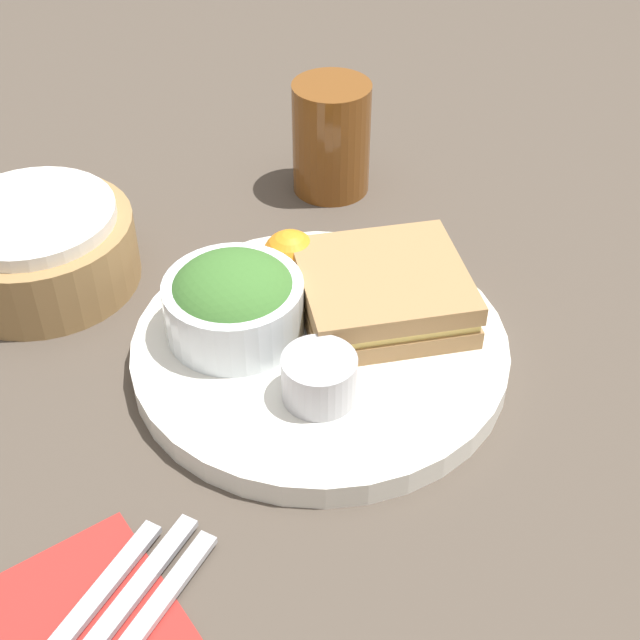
{
  "coord_description": "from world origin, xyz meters",
  "views": [
    {
      "loc": [
        -0.3,
        -0.42,
        0.48
      ],
      "look_at": [
        0.0,
        0.0,
        0.04
      ],
      "focal_mm": 50.0,
      "sensor_mm": 36.0,
      "label": 1
    }
  ],
  "objects": [
    {
      "name": "dressing_cup",
      "position": [
        -0.04,
        -0.05,
        0.04
      ],
      "size": [
        0.05,
        0.05,
        0.04
      ],
      "primitive_type": "cylinder",
      "color": "#B7B7BC",
      "rests_on": "plate"
    },
    {
      "name": "sandwich",
      "position": [
        0.06,
        -0.0,
        0.04
      ],
      "size": [
        0.17,
        0.16,
        0.04
      ],
      "color": "#A37A4C",
      "rests_on": "plate"
    },
    {
      "name": "orange_wedge",
      "position": [
        0.02,
        0.08,
        0.04
      ],
      "size": [
        0.05,
        0.05,
        0.05
      ],
      "primitive_type": "sphere",
      "color": "orange",
      "rests_on": "plate"
    },
    {
      "name": "plate",
      "position": [
        0.0,
        0.0,
        0.01
      ],
      "size": [
        0.29,
        0.29,
        0.02
      ],
      "primitive_type": "cylinder",
      "color": "white",
      "rests_on": "ground_plane"
    },
    {
      "name": "bread_basket",
      "position": [
        -0.14,
        0.22,
        0.03
      ],
      "size": [
        0.17,
        0.17,
        0.07
      ],
      "color": "#997547",
      "rests_on": "ground_plane"
    },
    {
      "name": "salad_bowl",
      "position": [
        -0.05,
        0.05,
        0.05
      ],
      "size": [
        0.11,
        0.11,
        0.06
      ],
      "color": "white",
      "rests_on": "plate"
    },
    {
      "name": "ground_plane",
      "position": [
        0.0,
        0.0,
        0.0
      ],
      "size": [
        4.0,
        4.0,
        0.0
      ],
      "primitive_type": "plane",
      "color": "#4C4238"
    },
    {
      "name": "drink_glass",
      "position": [
        0.16,
        0.2,
        0.06
      ],
      "size": [
        0.08,
        0.08,
        0.11
      ],
      "primitive_type": "cylinder",
      "color": "brown",
      "rests_on": "ground_plane"
    },
    {
      "name": "spoon",
      "position": [
        -0.26,
        -0.11,
        0.01
      ],
      "size": [
        0.16,
        0.09,
        0.01
      ],
      "primitive_type": "cube",
      "rotation": [
        0.0,
        0.0,
        3.61
      ],
      "color": "#B2B2B7",
      "rests_on": "napkin"
    }
  ]
}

